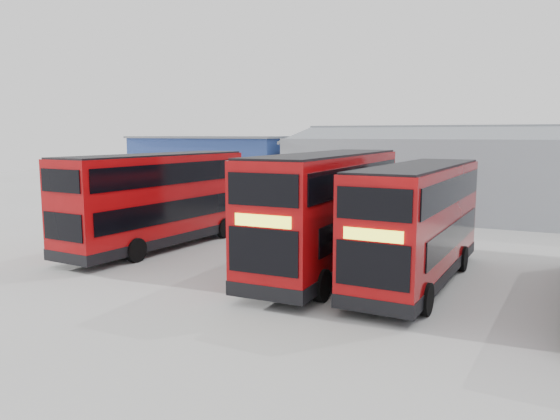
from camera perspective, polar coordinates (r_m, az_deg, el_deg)
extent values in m
plane|color=#9D9C98|center=(21.05, 0.40, -6.63)|extent=(120.00, 120.00, 0.00)
cube|color=navy|center=(43.02, -6.06, 4.19)|extent=(12.00, 8.00, 5.00)
cube|color=slate|center=(42.93, -6.11, 7.59)|extent=(12.30, 8.30, 0.15)
cube|color=#57A7F6|center=(39.58, -9.23, 4.53)|extent=(3.96, 0.15, 1.40)
cube|color=#91969E|center=(38.47, 24.80, 3.06)|extent=(30.00, 12.00, 5.00)
cube|color=slate|center=(35.58, 24.95, 7.15)|extent=(30.50, 6.33, 1.29)
cube|color=slate|center=(41.17, 25.12, 7.15)|extent=(30.50, 6.33, 1.29)
cube|color=#9F090B|center=(25.86, -12.76, 1.18)|extent=(3.22, 10.47, 3.98)
cube|color=black|center=(26.13, -12.64, -2.73)|extent=(3.26, 10.51, 0.44)
cube|color=black|center=(24.80, -11.23, -0.15)|extent=(0.70, 8.72, 0.93)
cube|color=black|center=(26.51, -15.28, 0.24)|extent=(0.70, 8.72, 0.93)
cube|color=black|center=(24.91, -10.74, 3.77)|extent=(0.78, 9.70, 0.93)
cube|color=black|center=(26.62, -14.81, 3.90)|extent=(0.78, 9.70, 0.93)
cube|color=black|center=(29.89, -5.94, 1.13)|extent=(2.21, 0.21, 1.33)
cube|color=black|center=(29.73, -5.99, 4.52)|extent=(2.21, 0.21, 0.93)
cube|color=#F1F934|center=(29.80, -5.96, 2.82)|extent=(1.77, 0.17, 0.34)
cube|color=black|center=(22.48, -21.75, -1.65)|extent=(2.16, 0.21, 1.08)
cube|color=black|center=(22.27, -21.98, 2.84)|extent=(2.16, 0.21, 0.88)
cube|color=black|center=(25.71, -12.90, 5.63)|extent=(3.06, 10.31, 0.10)
cylinder|color=black|center=(28.11, -5.89, -1.89)|extent=(0.39, 1.04, 1.02)
cylinder|color=black|center=(29.55, -9.58, -1.48)|extent=(0.39, 1.04, 1.02)
cylinder|color=black|center=(23.50, -14.85, -4.07)|extent=(0.39, 1.04, 1.02)
cylinder|color=black|center=(25.20, -18.65, -3.42)|extent=(0.39, 1.04, 1.02)
cube|color=#9F090B|center=(20.98, 4.94, 0.07)|extent=(2.67, 10.77, 4.14)
cube|color=black|center=(21.31, 4.88, -4.91)|extent=(2.71, 10.81, 0.46)
cube|color=black|center=(21.90, 2.12, -0.86)|extent=(0.15, 9.11, 0.97)
cube|color=black|center=(21.02, 8.64, -1.32)|extent=(0.15, 9.11, 0.97)
cube|color=black|center=(21.33, 1.71, 3.61)|extent=(0.16, 10.13, 0.97)
cube|color=black|center=(20.43, 8.40, 3.34)|extent=(0.16, 10.13, 0.97)
cube|color=black|center=(16.21, -1.81, -4.36)|extent=(2.30, 0.08, 1.38)
cube|color=black|center=(15.92, -1.84, 2.13)|extent=(2.30, 0.08, 0.97)
cube|color=#F1F934|center=(16.03, -1.84, -1.15)|extent=(1.84, 0.06, 0.36)
cube|color=black|center=(26.13, 9.08, 0.26)|extent=(2.25, 0.07, 1.13)
cube|color=black|center=(25.95, 9.17, 4.29)|extent=(2.25, 0.07, 0.92)
cube|color=black|center=(20.79, 5.01, 5.79)|extent=(2.51, 10.62, 0.10)
cylinder|color=black|center=(18.50, -2.83, -6.98)|extent=(0.34, 1.07, 1.06)
cylinder|color=black|center=(17.51, 4.33, -7.86)|extent=(0.34, 1.07, 1.06)
cylinder|color=black|center=(24.22, 4.42, -3.41)|extent=(0.34, 1.07, 1.06)
cylinder|color=black|center=(23.48, 10.03, -3.88)|extent=(0.34, 1.07, 1.06)
cube|color=#9F090B|center=(19.92, 14.25, -1.10)|extent=(2.74, 10.02, 3.83)
cube|color=black|center=(20.26, 14.08, -5.93)|extent=(2.78, 10.06, 0.43)
cube|color=black|center=(20.67, 11.23, -1.95)|extent=(0.37, 8.42, 0.90)
cube|color=black|center=(20.11, 17.80, -2.45)|extent=(0.37, 8.42, 0.90)
cube|color=black|center=(20.10, 11.04, 2.41)|extent=(0.40, 9.37, 0.90)
cube|color=black|center=(19.53, 17.79, 2.02)|extent=(0.40, 9.37, 0.90)
cube|color=black|center=(15.32, 9.61, -5.73)|extent=(2.13, 0.13, 1.28)
cube|color=black|center=(15.01, 9.76, 0.60)|extent=(2.13, 0.13, 0.90)
cube|color=#F1F934|center=(15.13, 9.67, -2.60)|extent=(1.70, 0.10, 0.33)
cube|color=black|center=(24.82, 17.01, -0.72)|extent=(2.08, 0.13, 1.04)
cube|color=black|center=(24.63, 17.18, 3.20)|extent=(2.08, 0.13, 0.85)
cube|color=black|center=(19.72, 14.44, 4.47)|extent=(2.59, 9.88, 0.09)
cylinder|color=black|center=(17.39, 7.57, -8.16)|extent=(0.34, 1.00, 0.98)
cylinder|color=black|center=(16.77, 14.94, -8.98)|extent=(0.34, 1.00, 0.98)
cylinder|color=black|center=(22.91, 12.87, -4.36)|extent=(0.34, 1.00, 0.98)
cylinder|color=black|center=(22.44, 18.49, -4.83)|extent=(0.34, 1.00, 0.98)
cube|color=silver|center=(39.91, -15.06, 1.97)|extent=(3.45, 5.66, 2.01)
cube|color=black|center=(38.48, -18.38, 2.10)|extent=(1.85, 0.56, 0.74)
cube|color=black|center=(39.90, -17.96, 2.31)|extent=(0.30, 0.93, 0.63)
cube|color=black|center=(38.06, -16.30, 2.12)|extent=(0.30, 0.93, 0.63)
cylinder|color=black|center=(39.92, -17.96, 0.50)|extent=(0.45, 0.80, 0.76)
cylinder|color=black|center=(38.20, -16.41, 0.24)|extent=(0.45, 0.80, 0.76)
cylinder|color=black|center=(41.85, -13.73, 0.98)|extent=(0.45, 0.80, 0.76)
cylinder|color=black|center=(40.20, -12.08, 0.76)|extent=(0.45, 0.80, 0.76)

